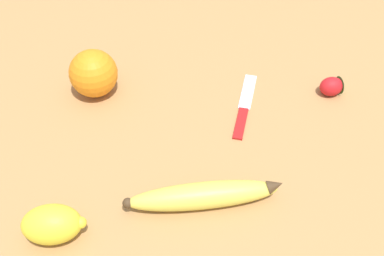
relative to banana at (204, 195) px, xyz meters
name	(u,v)px	position (x,y,z in m)	size (l,w,h in m)	color
ground_plane	(213,155)	(-0.01, 0.09, -0.02)	(3.00, 3.00, 0.00)	#A87A47
banana	(204,195)	(0.00, 0.00, 0.00)	(0.22, 0.12, 0.04)	#DBCC4C
orange	(93,73)	(-0.26, 0.18, 0.02)	(0.09, 0.09, 0.09)	orange
strawberry	(333,86)	(0.16, 0.30, 0.00)	(0.06, 0.05, 0.03)	red
lemon	(52,224)	(-0.18, -0.11, 0.01)	(0.09, 0.08, 0.05)	yellow
paring_knife	(244,107)	(0.01, 0.22, -0.02)	(0.03, 0.17, 0.01)	silver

